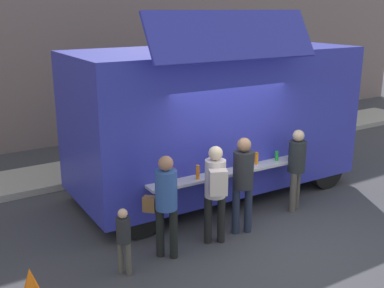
{
  "coord_description": "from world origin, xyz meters",
  "views": [
    {
      "loc": [
        -5.01,
        -5.53,
        3.87
      ],
      "look_at": [
        -0.3,
        1.91,
        1.3
      ],
      "focal_mm": 43.65,
      "sensor_mm": 36.0,
      "label": 1
    }
  ],
  "objects_px": {
    "food_truck_main": "(215,117)",
    "traffic_cone_orange": "(31,287)",
    "customer_mid_with_backpack": "(216,186)",
    "customer_rear_waiting": "(165,198)",
    "customer_front_ordering": "(243,177)",
    "child_near_queue": "(124,235)",
    "customer_extra_browsing": "(297,163)",
    "trash_bin": "(286,124)"
  },
  "relations": [
    {
      "from": "child_near_queue",
      "to": "food_truck_main",
      "type": "bearing_deg",
      "value": -0.29
    },
    {
      "from": "trash_bin",
      "to": "customer_extra_browsing",
      "type": "distance_m",
      "value": 5.3
    },
    {
      "from": "traffic_cone_orange",
      "to": "customer_rear_waiting",
      "type": "xyz_separation_m",
      "value": [
        2.16,
        0.15,
        0.74
      ]
    },
    {
      "from": "customer_rear_waiting",
      "to": "food_truck_main",
      "type": "bearing_deg",
      "value": -3.43
    },
    {
      "from": "traffic_cone_orange",
      "to": "customer_rear_waiting",
      "type": "bearing_deg",
      "value": 3.87
    },
    {
      "from": "traffic_cone_orange",
      "to": "customer_rear_waiting",
      "type": "height_order",
      "value": "customer_rear_waiting"
    },
    {
      "from": "food_truck_main",
      "to": "customer_rear_waiting",
      "type": "height_order",
      "value": "food_truck_main"
    },
    {
      "from": "customer_rear_waiting",
      "to": "customer_extra_browsing",
      "type": "distance_m",
      "value": 3.06
    },
    {
      "from": "food_truck_main",
      "to": "customer_front_ordering",
      "type": "xyz_separation_m",
      "value": [
        -0.7,
        -1.87,
        -0.63
      ]
    },
    {
      "from": "food_truck_main",
      "to": "customer_extra_browsing",
      "type": "height_order",
      "value": "food_truck_main"
    },
    {
      "from": "customer_front_ordering",
      "to": "trash_bin",
      "type": "bearing_deg",
      "value": -31.23
    },
    {
      "from": "food_truck_main",
      "to": "customer_extra_browsing",
      "type": "bearing_deg",
      "value": -62.99
    },
    {
      "from": "traffic_cone_orange",
      "to": "customer_rear_waiting",
      "type": "relative_size",
      "value": 0.32
    },
    {
      "from": "food_truck_main",
      "to": "trash_bin",
      "type": "height_order",
      "value": "food_truck_main"
    },
    {
      "from": "trash_bin",
      "to": "child_near_queue",
      "type": "height_order",
      "value": "child_near_queue"
    },
    {
      "from": "customer_extra_browsing",
      "to": "child_near_queue",
      "type": "bearing_deg",
      "value": 68.8
    },
    {
      "from": "traffic_cone_orange",
      "to": "trash_bin",
      "type": "xyz_separation_m",
      "value": [
        8.69,
        4.36,
        0.21
      ]
    },
    {
      "from": "customer_extra_browsing",
      "to": "child_near_queue",
      "type": "xyz_separation_m",
      "value": [
        -3.83,
        -0.35,
        -0.35
      ]
    },
    {
      "from": "customer_front_ordering",
      "to": "customer_extra_browsing",
      "type": "relative_size",
      "value": 1.07
    },
    {
      "from": "food_truck_main",
      "to": "traffic_cone_orange",
      "type": "height_order",
      "value": "food_truck_main"
    },
    {
      "from": "trash_bin",
      "to": "child_near_queue",
      "type": "bearing_deg",
      "value": -149.42
    },
    {
      "from": "customer_mid_with_backpack",
      "to": "customer_extra_browsing",
      "type": "xyz_separation_m",
      "value": [
        2.13,
        0.29,
        -0.07
      ]
    },
    {
      "from": "customer_extra_browsing",
      "to": "customer_mid_with_backpack",
      "type": "bearing_deg",
      "value": 71.46
    },
    {
      "from": "customer_mid_with_backpack",
      "to": "child_near_queue",
      "type": "relative_size",
      "value": 1.62
    },
    {
      "from": "customer_front_ordering",
      "to": "customer_rear_waiting",
      "type": "distance_m",
      "value": 1.56
    },
    {
      "from": "customer_front_ordering",
      "to": "customer_extra_browsing",
      "type": "xyz_separation_m",
      "value": [
        1.5,
        0.22,
        -0.07
      ]
    },
    {
      "from": "customer_mid_with_backpack",
      "to": "customer_extra_browsing",
      "type": "relative_size",
      "value": 1.05
    },
    {
      "from": "customer_front_ordering",
      "to": "child_near_queue",
      "type": "xyz_separation_m",
      "value": [
        -2.33,
        -0.13,
        -0.42
      ]
    },
    {
      "from": "customer_front_ordering",
      "to": "traffic_cone_orange",
      "type": "bearing_deg",
      "value": 111.24
    },
    {
      "from": "child_near_queue",
      "to": "customer_mid_with_backpack",
      "type": "bearing_deg",
      "value": -31.92
    },
    {
      "from": "trash_bin",
      "to": "food_truck_main",
      "type": "bearing_deg",
      "value": -151.55
    },
    {
      "from": "customer_mid_with_backpack",
      "to": "customer_rear_waiting",
      "type": "xyz_separation_m",
      "value": [
        -0.92,
        0.05,
        -0.04
      ]
    },
    {
      "from": "customer_extra_browsing",
      "to": "trash_bin",
      "type": "bearing_deg",
      "value": -67.62
    },
    {
      "from": "food_truck_main",
      "to": "customer_extra_browsing",
      "type": "relative_size",
      "value": 3.64
    },
    {
      "from": "customer_front_ordering",
      "to": "customer_extra_browsing",
      "type": "height_order",
      "value": "customer_front_ordering"
    },
    {
      "from": "food_truck_main",
      "to": "child_near_queue",
      "type": "distance_m",
      "value": 3.77
    },
    {
      "from": "trash_bin",
      "to": "customer_extra_browsing",
      "type": "bearing_deg",
      "value": -131.24
    },
    {
      "from": "traffic_cone_orange",
      "to": "customer_mid_with_backpack",
      "type": "height_order",
      "value": "customer_mid_with_backpack"
    },
    {
      "from": "customer_mid_with_backpack",
      "to": "child_near_queue",
      "type": "distance_m",
      "value": 1.75
    },
    {
      "from": "customer_mid_with_backpack",
      "to": "child_near_queue",
      "type": "height_order",
      "value": "customer_mid_with_backpack"
    },
    {
      "from": "customer_front_ordering",
      "to": "customer_extra_browsing",
      "type": "distance_m",
      "value": 1.51
    },
    {
      "from": "food_truck_main",
      "to": "customer_front_ordering",
      "type": "distance_m",
      "value": 2.09
    }
  ]
}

